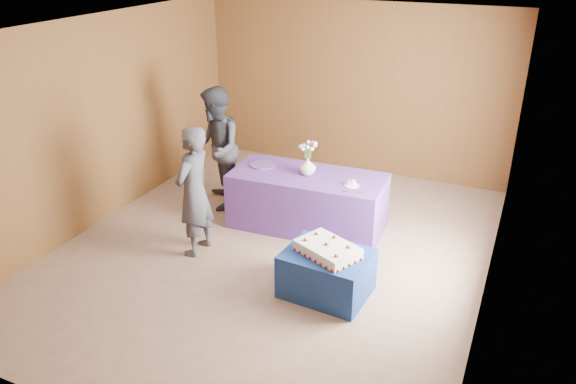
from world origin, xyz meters
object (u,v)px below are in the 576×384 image
Objects in this scene: guest_right at (216,149)px; vase at (308,166)px; serving_table at (307,201)px; guest_left at (194,192)px; cake_table at (327,273)px; sheet_cake at (328,249)px.

vase is at bearing 53.87° from guest_right.
serving_table is at bearing 53.13° from guest_right.
guest_left is at bearing -129.45° from vase.
sheet_cake reaches higher than cake_table.
sheet_cake is 3.55× the size of vase.
vase is (-0.01, 0.02, 0.49)m from serving_table.
guest_right is at bearing -160.40° from guest_left.
vase is at bearing 124.61° from cake_table.
guest_right is at bearing 173.78° from serving_table.
serving_table is at bearing 124.54° from cake_table.
vase is 0.13× the size of guest_right.
guest_left reaches higher than sheet_cake.
serving_table is 1.50m from guest_right.
vase is at bearing 140.95° from guest_left.
sheet_cake is (0.79, -1.36, 0.18)m from serving_table.
sheet_cake is at bearing -62.82° from serving_table.
serving_table reaches higher than sheet_cake.
guest_right is at bearing 151.35° from cake_table.
cake_table is 0.56× the size of guest_left.
serving_table is 8.99× the size of vase.
cake_table is 4.04× the size of vase.
cake_table is 0.31m from sheet_cake.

